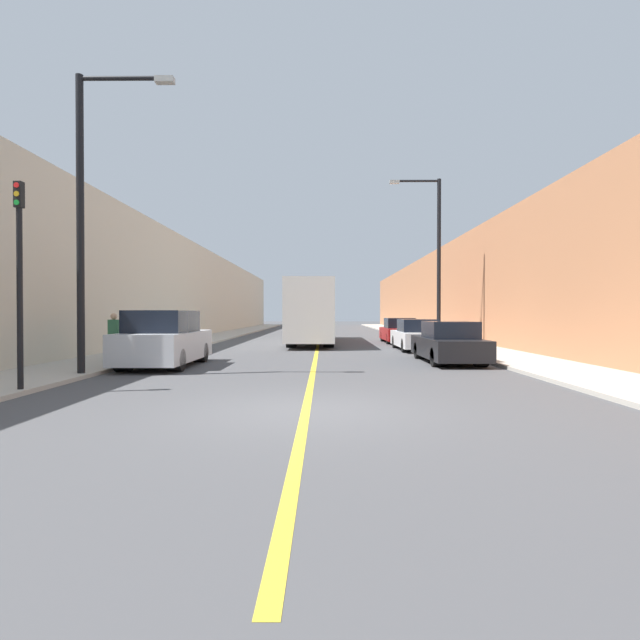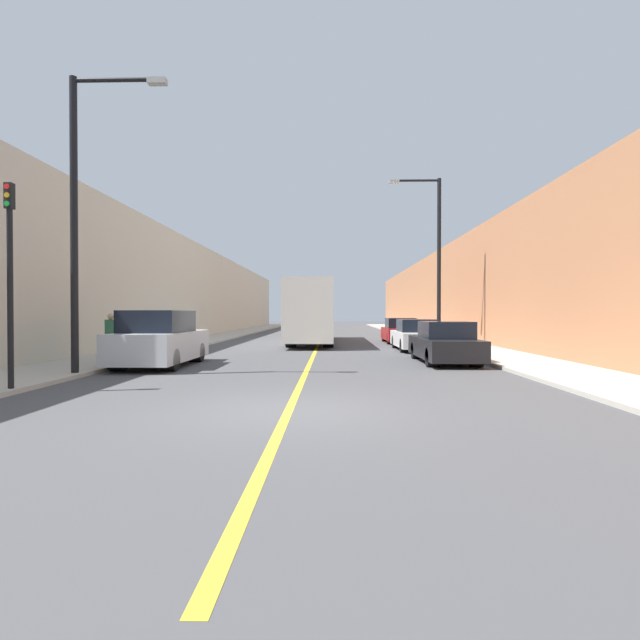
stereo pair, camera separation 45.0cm
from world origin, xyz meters
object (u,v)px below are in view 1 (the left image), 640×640
at_px(pedestrian, 114,336).
at_px(parked_suv_left, 165,341).
at_px(car_right_far, 399,332).
at_px(street_lamp_left, 88,204).
at_px(car_right_near, 448,344).
at_px(car_right_mid, 417,336).
at_px(street_lamp_right, 435,251).
at_px(traffic_light, 20,277).
at_px(bus, 312,311).

bearing_deg(pedestrian, parked_suv_left, -29.93).
bearing_deg(car_right_far, street_lamp_left, -124.04).
distance_m(parked_suv_left, car_right_near, 9.61).
relative_size(car_right_mid, pedestrian, 2.91).
bearing_deg(street_lamp_right, traffic_light, -128.72).
distance_m(street_lamp_right, traffic_light, 19.57).
height_order(car_right_mid, car_right_far, car_right_far).
height_order(car_right_far, street_lamp_right, street_lamp_right).
bearing_deg(parked_suv_left, pedestrian, 150.07).
bearing_deg(car_right_near, pedestrian, -179.21).
xyz_separation_m(bus, car_right_mid, (5.06, -5.77, -1.18)).
relative_size(bus, car_right_near, 2.71).
relative_size(bus, pedestrian, 7.87).
bearing_deg(street_lamp_left, street_lamp_right, 45.64).
distance_m(car_right_mid, traffic_light, 16.88).
xyz_separation_m(street_lamp_right, traffic_light, (-12.14, -15.15, -2.42)).
distance_m(car_right_far, traffic_light, 21.72).
xyz_separation_m(parked_suv_left, car_right_far, (9.54, 13.20, -0.18)).
height_order(bus, street_lamp_left, street_lamp_left).
height_order(car_right_near, street_lamp_right, street_lamp_right).
bearing_deg(bus, car_right_near, -66.57).
bearing_deg(street_lamp_right, car_right_far, 109.99).
relative_size(parked_suv_left, car_right_far, 1.04).
bearing_deg(street_lamp_right, street_lamp_left, -134.36).
relative_size(car_right_near, street_lamp_right, 0.56).
bearing_deg(traffic_light, parked_suv_left, 76.78).
relative_size(street_lamp_left, traffic_light, 1.82).
xyz_separation_m(bus, car_right_far, (5.09, 0.12, -1.18)).
bearing_deg(car_right_far, car_right_near, -90.18).
bearing_deg(street_lamp_left, bus, 70.34).
xyz_separation_m(car_right_near, pedestrian, (-11.68, -0.16, 0.29)).
bearing_deg(street_lamp_right, car_right_mid, -120.11).
relative_size(bus, traffic_light, 2.91).
distance_m(parked_suv_left, pedestrian, 2.51).
height_order(car_right_mid, pedestrian, pedestrian).
height_order(bus, street_lamp_right, street_lamp_right).
bearing_deg(parked_suv_left, street_lamp_left, -113.76).
bearing_deg(bus, pedestrian, -119.25).
height_order(car_right_near, car_right_mid, car_right_mid).
height_order(car_right_mid, street_lamp_left, street_lamp_left).
bearing_deg(car_right_mid, pedestrian, -152.59).
relative_size(car_right_near, pedestrian, 2.91).
distance_m(bus, pedestrian, 13.58).
bearing_deg(car_right_far, pedestrian, -134.45).
relative_size(parked_suv_left, street_lamp_right, 0.55).
height_order(parked_suv_left, traffic_light, traffic_light).
bearing_deg(street_lamp_left, traffic_light, -92.41).
distance_m(parked_suv_left, street_lamp_right, 15.06).
bearing_deg(street_lamp_left, parked_suv_left, 66.24).
relative_size(car_right_far, pedestrian, 2.78).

